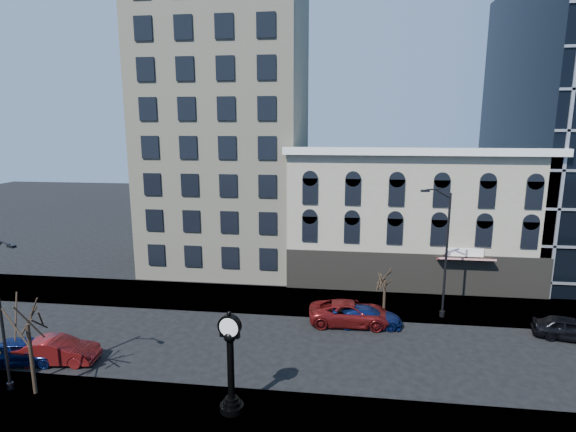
# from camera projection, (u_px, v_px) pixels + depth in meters

# --- Properties ---
(ground) EXTENTS (160.00, 160.00, 0.00)m
(ground) POSITION_uv_depth(u_px,v_px,m) (250.00, 346.00, 29.60)
(ground) COLOR black
(ground) RESTS_ON ground
(sidewalk_far) EXTENTS (160.00, 6.00, 0.12)m
(sidewalk_far) POSITION_uv_depth(u_px,v_px,m) (270.00, 299.00, 37.37)
(sidewalk_far) COLOR gray
(sidewalk_far) RESTS_ON ground
(sidewalk_near) EXTENTS (160.00, 6.00, 0.12)m
(sidewalk_near) POSITION_uv_depth(u_px,v_px,m) (216.00, 423.00, 21.81)
(sidewalk_near) COLOR gray
(sidewalk_near) RESTS_ON ground
(cream_tower) EXTENTS (15.90, 15.40, 42.50)m
(cream_tower) POSITION_uv_depth(u_px,v_px,m) (226.00, 74.00, 44.91)
(cream_tower) COLOR #BAB396
(cream_tower) RESTS_ON ground
(victorian_row) EXTENTS (22.60, 11.19, 12.50)m
(victorian_row) POSITION_uv_depth(u_px,v_px,m) (409.00, 215.00, 42.38)
(victorian_row) COLOR #A09A84
(victorian_row) RESTS_ON ground
(street_clock) EXTENTS (1.21, 1.21, 5.35)m
(street_clock) POSITION_uv_depth(u_px,v_px,m) (231.00, 367.00, 22.22)
(street_clock) COLOR black
(street_clock) RESTS_ON sidewalk_near
(street_lamp_near) EXTENTS (2.12, 1.09, 8.69)m
(street_lamp_near) POSITION_uv_depth(u_px,v_px,m) (2.00, 277.00, 22.93)
(street_lamp_near) COLOR black
(street_lamp_near) RESTS_ON sidewalk_near
(street_lamp_far) EXTENTS (2.55, 0.84, 9.99)m
(street_lamp_far) POSITION_uv_depth(u_px,v_px,m) (439.00, 219.00, 32.33)
(street_lamp_far) COLOR black
(street_lamp_far) RESTS_ON sidewalk_far
(bare_tree_near) EXTENTS (3.72, 3.72, 6.39)m
(bare_tree_near) POSITION_uv_depth(u_px,v_px,m) (25.00, 309.00, 23.22)
(bare_tree_near) COLOR #322519
(bare_tree_near) RESTS_ON sidewalk_near
(bare_tree_far) EXTENTS (2.36, 2.36, 4.06)m
(bare_tree_far) POSITION_uv_depth(u_px,v_px,m) (385.00, 274.00, 34.15)
(bare_tree_far) COLOR #322519
(bare_tree_far) RESTS_ON sidewalk_far
(car_near_a) EXTENTS (4.94, 2.67, 1.60)m
(car_near_a) POSITION_uv_depth(u_px,v_px,m) (24.00, 351.00, 27.33)
(car_near_a) COLOR #0C194C
(car_near_a) RESTS_ON ground
(car_near_b) EXTENTS (4.97, 2.21, 1.59)m
(car_near_b) POSITION_uv_depth(u_px,v_px,m) (58.00, 351.00, 27.37)
(car_near_b) COLOR maroon
(car_near_b) RESTS_ON ground
(car_far_a) EXTENTS (6.14, 2.97, 1.68)m
(car_far_a) POSITION_uv_depth(u_px,v_px,m) (351.00, 313.00, 32.74)
(car_far_a) COLOR maroon
(car_far_a) RESTS_ON ground
(car_far_b) EXTENTS (5.10, 2.28, 1.45)m
(car_far_b) POSITION_uv_depth(u_px,v_px,m) (367.00, 317.00, 32.40)
(car_far_b) COLOR #0C194C
(car_far_b) RESTS_ON ground
(car_far_c) EXTENTS (4.82, 2.76, 1.54)m
(car_far_c) POSITION_uv_depth(u_px,v_px,m) (569.00, 328.00, 30.39)
(car_far_c) COLOR black
(car_far_c) RESTS_ON ground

